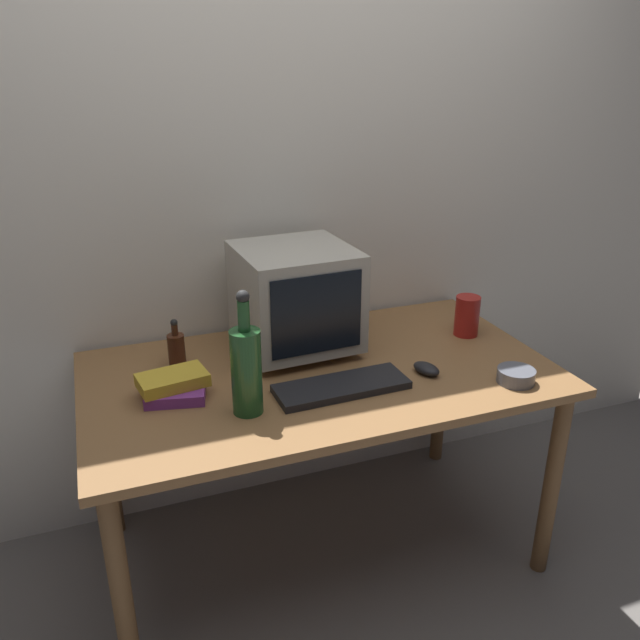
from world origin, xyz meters
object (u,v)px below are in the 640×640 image
cd_spindle (516,376)px  metal_canister (467,316)px  computer_mouse (426,369)px  bottle_short (176,348)px  keyboard (341,387)px  book_stack (174,386)px  crt_monitor (295,298)px  bottle_tall (246,368)px

cd_spindle → metal_canister: (0.06, 0.38, 0.05)m
computer_mouse → bottle_short: bottle_short is taller
keyboard → metal_canister: size_ratio=2.80×
bottle_short → cd_spindle: (0.99, -0.50, -0.04)m
cd_spindle → book_stack: bearing=164.7°
bottle_short → book_stack: bearing=-100.9°
crt_monitor → bottle_short: crt_monitor is taller
keyboard → bottle_short: bottle_short is taller
computer_mouse → book_stack: size_ratio=0.45×
keyboard → cd_spindle: 0.56m
crt_monitor → bottle_tall: size_ratio=1.07×
cd_spindle → crt_monitor: bearing=139.9°
bottle_tall → bottle_short: bearing=111.0°
keyboard → bottle_short: bearing=140.1°
computer_mouse → bottle_short: 0.83m
crt_monitor → keyboard: 0.39m
bottle_short → metal_canister: bottle_short is taller
bottle_tall → metal_canister: bottle_tall is taller
bottle_tall → cd_spindle: 0.86m
crt_monitor → metal_canister: 0.65m
metal_canister → keyboard: bearing=-158.3°
bottle_tall → cd_spindle: size_ratio=3.15×
computer_mouse → metal_canister: (0.30, 0.23, 0.06)m
keyboard → book_stack: 0.51m
book_stack → bottle_short: bearing=79.1°
crt_monitor → book_stack: crt_monitor is taller
metal_canister → computer_mouse: bearing=-142.0°
computer_mouse → crt_monitor: bearing=116.7°
book_stack → metal_canister: bearing=5.2°
computer_mouse → bottle_tall: (-0.61, -0.03, 0.12)m
bottle_short → keyboard: bearing=-38.3°
bottle_tall → cd_spindle: bearing=-8.1°
keyboard → cd_spindle: size_ratio=3.50×
bottle_short → book_stack: bottle_short is taller
computer_mouse → cd_spindle: cd_spindle is taller
crt_monitor → cd_spindle: crt_monitor is taller
computer_mouse → cd_spindle: bearing=-50.9°
cd_spindle → bottle_tall: bearing=171.9°
crt_monitor → metal_canister: crt_monitor is taller
bottle_short → cd_spindle: size_ratio=1.39×
metal_canister → cd_spindle: bearing=-98.5°
bottle_tall → book_stack: 0.27m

